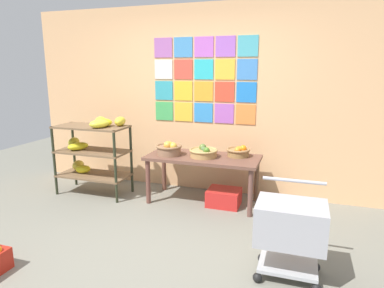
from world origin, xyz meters
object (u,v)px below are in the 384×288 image
Objects in this scene: banana_shelf_unit at (92,146)px; fruit_basket_right at (238,152)px; fruit_basket_back_left at (169,149)px; shopping_cart at (290,226)px; produce_crate_under_table at (224,197)px; display_table at (203,162)px; fruit_basket_centre at (204,152)px.

fruit_basket_right is at bearing 8.07° from banana_shelf_unit.
fruit_basket_back_left is 0.43× the size of shopping_cart.
shopping_cart is at bearing -24.11° from banana_shelf_unit.
produce_crate_under_table is at bearing 3.92° from banana_shelf_unit.
display_table is 1.82× the size of shopping_cart.
shopping_cart is at bearing -57.20° from produce_crate_under_table.
fruit_basket_right is 0.45m from fruit_basket_centre.
display_table is 4.28× the size of fruit_basket_back_left.
banana_shelf_unit is 3.22× the size of fruit_basket_back_left.
fruit_basket_right is (0.88, 0.22, -0.02)m from fruit_basket_back_left.
banana_shelf_unit is 1.60m from fruit_basket_centre.
fruit_basket_centre is at bearing -62.27° from display_table.
fruit_basket_right is at bearing 22.16° from fruit_basket_centre.
banana_shelf_unit reaches higher than fruit_basket_right.
fruit_basket_back_left is 0.90m from fruit_basket_right.
shopping_cart reaches higher than produce_crate_under_table.
display_table is 3.97× the size of fruit_basket_centre.
banana_shelf_unit is 1.96m from produce_crate_under_table.
produce_crate_under_table is at bearing 2.82° from fruit_basket_centre.
display_table is at bearing -162.65° from fruit_basket_right.
shopping_cart is (0.87, -1.35, 0.36)m from produce_crate_under_table.
shopping_cart is at bearing -49.44° from fruit_basket_centre.
shopping_cart reaches higher than fruit_basket_centre.
fruit_basket_centre is 0.46× the size of shopping_cart.
display_table is at bearing 136.68° from shopping_cart.
shopping_cart is (1.15, -1.34, -0.23)m from fruit_basket_centre.
produce_crate_under_table is (0.27, 0.01, -0.59)m from fruit_basket_centre.
fruit_basket_centre is at bearing -177.18° from produce_crate_under_table.
fruit_basket_back_left is at bearing -175.13° from produce_crate_under_table.
banana_shelf_unit reaches higher than display_table.
produce_crate_under_table is at bearing -132.58° from fruit_basket_right.
fruit_basket_back_left reaches higher than produce_crate_under_table.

